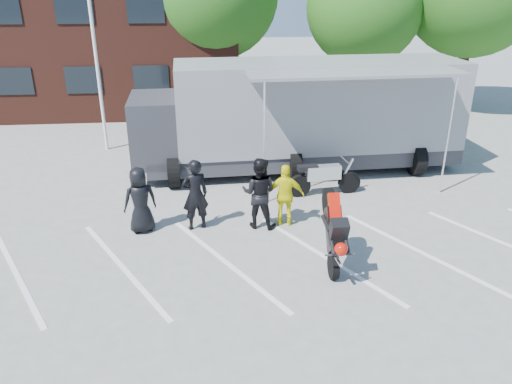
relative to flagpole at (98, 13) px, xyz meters
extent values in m
plane|color=gray|center=(6.24, -10.00, -5.05)|extent=(100.00, 100.00, 0.00)
cube|color=white|center=(6.24, -9.00, -5.05)|extent=(18.09, 13.33, 0.01)
cube|color=#4D2218|center=(-3.76, 8.00, -1.55)|extent=(18.00, 8.00, 7.00)
cylinder|color=white|center=(-0.26, 0.00, -1.05)|extent=(0.12, 0.12, 8.00)
cylinder|color=#382314|center=(4.24, 6.00, -3.43)|extent=(0.50, 0.50, 3.24)
cylinder|color=#382314|center=(11.24, 5.00, -3.61)|extent=(0.50, 0.50, 2.88)
sphere|color=#295214|center=(11.24, 5.00, -0.09)|extent=(5.44, 5.44, 5.44)
cylinder|color=#382314|center=(16.24, 4.50, -3.34)|extent=(0.50, 0.50, 3.42)
imported|color=black|center=(1.92, -7.17, -4.17)|extent=(1.01, 0.83, 1.78)
imported|color=black|center=(3.34, -7.15, -4.08)|extent=(0.81, 0.65, 1.95)
imported|color=black|center=(5.03, -7.20, -4.08)|extent=(1.13, 1.00, 1.95)
imported|color=#F3ED0C|center=(5.74, -7.17, -4.19)|extent=(1.07, 0.60, 1.72)
camera|label=1|loc=(3.77, -19.23, 1.13)|focal=35.00mm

